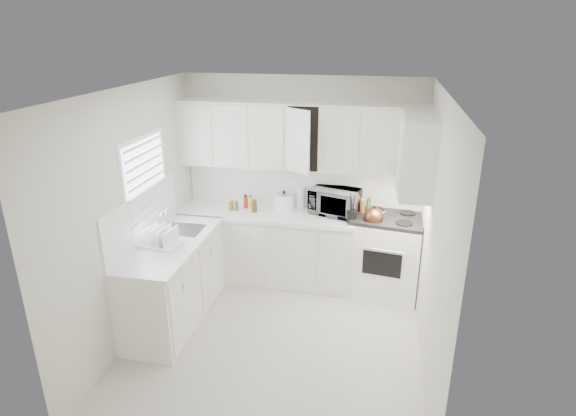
% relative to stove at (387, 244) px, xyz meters
% --- Properties ---
extents(floor, '(3.20, 3.20, 0.00)m').
position_rel_stove_xyz_m(floor, '(-1.12, -1.29, -0.64)').
color(floor, beige).
rests_on(floor, ground).
extents(ceiling, '(3.20, 3.20, 0.00)m').
position_rel_stove_xyz_m(ceiling, '(-1.12, -1.29, 1.96)').
color(ceiling, white).
rests_on(ceiling, ground).
extents(wall_back, '(3.00, 0.00, 3.00)m').
position_rel_stove_xyz_m(wall_back, '(-1.12, 0.31, 0.66)').
color(wall_back, beige).
rests_on(wall_back, ground).
extents(wall_front, '(3.00, 0.00, 3.00)m').
position_rel_stove_xyz_m(wall_front, '(-1.12, -2.89, 0.66)').
color(wall_front, beige).
rests_on(wall_front, ground).
extents(wall_left, '(0.00, 3.20, 3.20)m').
position_rel_stove_xyz_m(wall_left, '(-2.62, -1.29, 0.66)').
color(wall_left, beige).
rests_on(wall_left, ground).
extents(wall_right, '(0.00, 3.20, 3.20)m').
position_rel_stove_xyz_m(wall_right, '(0.38, -1.29, 0.66)').
color(wall_right, beige).
rests_on(wall_right, ground).
extents(window_blinds, '(0.06, 0.96, 1.06)m').
position_rel_stove_xyz_m(window_blinds, '(-2.60, -0.94, 0.91)').
color(window_blinds, white).
rests_on(window_blinds, wall_left).
extents(lower_cabinets_back, '(2.22, 0.60, 0.90)m').
position_rel_stove_xyz_m(lower_cabinets_back, '(-1.51, 0.01, -0.19)').
color(lower_cabinets_back, beige).
rests_on(lower_cabinets_back, floor).
extents(lower_cabinets_left, '(0.60, 1.60, 0.90)m').
position_rel_stove_xyz_m(lower_cabinets_left, '(-2.32, -1.09, -0.19)').
color(lower_cabinets_left, beige).
rests_on(lower_cabinets_left, floor).
extents(countertop_back, '(2.24, 0.64, 0.05)m').
position_rel_stove_xyz_m(countertop_back, '(-1.51, -0.00, 0.28)').
color(countertop_back, silver).
rests_on(countertop_back, lower_cabinets_back).
extents(countertop_left, '(0.64, 1.62, 0.05)m').
position_rel_stove_xyz_m(countertop_left, '(-2.31, -1.09, 0.28)').
color(countertop_left, silver).
rests_on(countertop_left, lower_cabinets_left).
extents(backsplash_back, '(2.98, 0.02, 0.55)m').
position_rel_stove_xyz_m(backsplash_back, '(-1.12, 0.30, 0.58)').
color(backsplash_back, silver).
rests_on(backsplash_back, wall_back).
extents(backsplash_left, '(0.02, 1.60, 0.55)m').
position_rel_stove_xyz_m(backsplash_left, '(-2.61, -1.09, 0.58)').
color(backsplash_left, silver).
rests_on(backsplash_left, wall_left).
extents(upper_cabinets_back, '(3.00, 0.33, 0.80)m').
position_rel_stove_xyz_m(upper_cabinets_back, '(-1.12, 0.14, 0.86)').
color(upper_cabinets_back, beige).
rests_on(upper_cabinets_back, wall_back).
extents(upper_cabinets_right, '(0.33, 0.90, 0.80)m').
position_rel_stove_xyz_m(upper_cabinets_right, '(0.22, -0.47, 0.86)').
color(upper_cabinets_right, beige).
rests_on(upper_cabinets_right, wall_right).
extents(sink, '(0.42, 0.38, 0.30)m').
position_rel_stove_xyz_m(sink, '(-2.31, -0.74, 0.43)').
color(sink, gray).
rests_on(sink, countertop_left).
extents(stove, '(0.93, 0.80, 1.29)m').
position_rel_stove_xyz_m(stove, '(0.00, 0.00, 0.00)').
color(stove, white).
rests_on(stove, floor).
extents(tea_kettle, '(0.32, 0.29, 0.26)m').
position_rel_stove_xyz_m(tea_kettle, '(-0.18, -0.16, 0.42)').
color(tea_kettle, maroon).
rests_on(tea_kettle, stove).
extents(frying_pan, '(0.33, 0.47, 0.04)m').
position_rel_stove_xyz_m(frying_pan, '(0.18, 0.16, 0.32)').
color(frying_pan, black).
rests_on(frying_pan, stove).
extents(microwave, '(0.64, 0.47, 0.39)m').
position_rel_stove_xyz_m(microwave, '(-0.67, 0.11, 0.50)').
color(microwave, gray).
rests_on(microwave, countertop_back).
extents(rice_cooker, '(0.25, 0.25, 0.25)m').
position_rel_stove_xyz_m(rice_cooker, '(-1.31, 0.13, 0.43)').
color(rice_cooker, white).
rests_on(rice_cooker, countertop_back).
extents(paper_towel, '(0.12, 0.12, 0.27)m').
position_rel_stove_xyz_m(paper_towel, '(-1.12, 0.23, 0.44)').
color(paper_towel, white).
rests_on(paper_towel, countertop_back).
extents(utensil_crock, '(0.14, 0.14, 0.38)m').
position_rel_stove_xyz_m(utensil_crock, '(-0.44, -0.14, 0.49)').
color(utensil_crock, black).
rests_on(utensil_crock, countertop_back).
extents(dish_rack, '(0.46, 0.37, 0.23)m').
position_rel_stove_xyz_m(dish_rack, '(-2.38, -1.18, 0.42)').
color(dish_rack, white).
rests_on(dish_rack, countertop_left).
extents(spice_left_0, '(0.06, 0.06, 0.13)m').
position_rel_stove_xyz_m(spice_left_0, '(-1.97, 0.13, 0.37)').
color(spice_left_0, brown).
rests_on(spice_left_0, countertop_back).
extents(spice_left_1, '(0.06, 0.06, 0.13)m').
position_rel_stove_xyz_m(spice_left_1, '(-1.89, 0.04, 0.37)').
color(spice_left_1, '#257031').
rests_on(spice_left_1, countertop_back).
extents(spice_left_2, '(0.06, 0.06, 0.13)m').
position_rel_stove_xyz_m(spice_left_2, '(-1.82, 0.13, 0.37)').
color(spice_left_2, '#A73F16').
rests_on(spice_left_2, countertop_back).
extents(spice_left_3, '(0.06, 0.06, 0.13)m').
position_rel_stove_xyz_m(spice_left_3, '(-1.74, 0.04, 0.37)').
color(spice_left_3, yellow).
rests_on(spice_left_3, countertop_back).
extents(spice_left_4, '(0.06, 0.06, 0.13)m').
position_rel_stove_xyz_m(spice_left_4, '(-1.67, 0.13, 0.37)').
color(spice_left_4, '#583619').
rests_on(spice_left_4, countertop_back).
extents(sauce_right_0, '(0.06, 0.06, 0.19)m').
position_rel_stove_xyz_m(sauce_right_0, '(-0.54, 0.17, 0.40)').
color(sauce_right_0, '#A73F16').
rests_on(sauce_right_0, countertop_back).
extents(sauce_right_1, '(0.06, 0.06, 0.19)m').
position_rel_stove_xyz_m(sauce_right_1, '(-0.48, 0.11, 0.40)').
color(sauce_right_1, yellow).
rests_on(sauce_right_1, countertop_back).
extents(sauce_right_2, '(0.06, 0.06, 0.19)m').
position_rel_stove_xyz_m(sauce_right_2, '(-0.43, 0.17, 0.40)').
color(sauce_right_2, '#583619').
rests_on(sauce_right_2, countertop_back).
extents(sauce_right_3, '(0.06, 0.06, 0.19)m').
position_rel_stove_xyz_m(sauce_right_3, '(-0.37, 0.11, 0.40)').
color(sauce_right_3, black).
rests_on(sauce_right_3, countertop_back).
extents(sauce_right_4, '(0.06, 0.06, 0.19)m').
position_rel_stove_xyz_m(sauce_right_4, '(-0.32, 0.17, 0.40)').
color(sauce_right_4, brown).
rests_on(sauce_right_4, countertop_back).
extents(sauce_right_5, '(0.06, 0.06, 0.19)m').
position_rel_stove_xyz_m(sauce_right_5, '(-0.26, 0.11, 0.40)').
color(sauce_right_5, '#257031').
rests_on(sauce_right_5, countertop_back).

